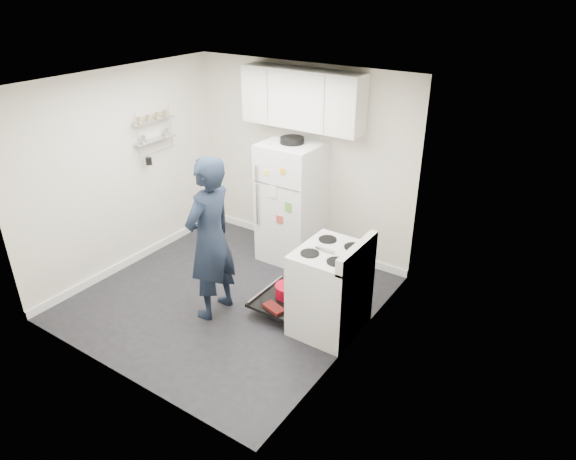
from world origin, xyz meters
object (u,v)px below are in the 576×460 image
Objects in this scene: refrigerator at (292,202)px; person at (210,239)px; electric_range at (329,290)px; open_oven_door at (284,295)px.

person reaches higher than refrigerator.
electric_range reaches higher than open_oven_door.
electric_range is 1.37m from person.
person is (-1.21, -0.45, 0.45)m from electric_range.
open_oven_door is (-0.58, 0.02, -0.28)m from electric_range.
electric_range is 0.64m from open_oven_door.
open_oven_door is at bearing 125.12° from person.
open_oven_door is at bearing 178.38° from electric_range.
person is (-0.64, -0.47, 0.74)m from open_oven_door.
refrigerator is 1.55m from person.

